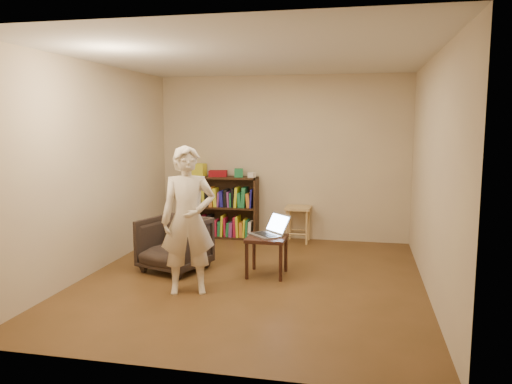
% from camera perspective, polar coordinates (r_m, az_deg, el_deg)
% --- Properties ---
extents(floor, '(4.50, 4.50, 0.00)m').
position_cam_1_polar(floor, '(6.05, -0.52, -10.01)').
color(floor, '#4C3318').
rests_on(floor, ground).
extents(ceiling, '(4.50, 4.50, 0.00)m').
position_cam_1_polar(ceiling, '(5.80, -0.55, 15.21)').
color(ceiling, silver).
rests_on(ceiling, wall_back).
extents(wall_back, '(4.00, 0.00, 4.00)m').
position_cam_1_polar(wall_back, '(7.99, 3.00, 3.88)').
color(wall_back, tan).
rests_on(wall_back, floor).
extents(wall_left, '(0.00, 4.50, 4.50)m').
position_cam_1_polar(wall_left, '(6.52, -17.97, 2.58)').
color(wall_left, tan).
rests_on(wall_left, floor).
extents(wall_right, '(0.00, 4.50, 4.50)m').
position_cam_1_polar(wall_right, '(5.70, 19.51, 1.78)').
color(wall_right, tan).
rests_on(wall_right, floor).
extents(bookshelf, '(1.20, 0.30, 1.00)m').
position_cam_1_polar(bookshelf, '(8.16, -3.98, -2.14)').
color(bookshelf, black).
rests_on(bookshelf, floor).
extents(box_yellow, '(0.26, 0.20, 0.20)m').
position_cam_1_polar(box_yellow, '(8.19, -6.67, 2.54)').
color(box_yellow, yellow).
rests_on(box_yellow, bookshelf).
extents(red_cloth, '(0.32, 0.26, 0.10)m').
position_cam_1_polar(red_cloth, '(8.09, -4.36, 2.13)').
color(red_cloth, maroon).
rests_on(red_cloth, bookshelf).
extents(box_green, '(0.16, 0.16, 0.13)m').
position_cam_1_polar(box_green, '(7.97, -1.99, 2.20)').
color(box_green, '#1E7244').
rests_on(box_green, bookshelf).
extents(box_white, '(0.12, 0.12, 0.08)m').
position_cam_1_polar(box_white, '(7.90, -0.48, 1.96)').
color(box_white, white).
rests_on(box_white, bookshelf).
extents(stool, '(0.39, 0.39, 0.56)m').
position_cam_1_polar(stool, '(7.84, 4.84, -2.46)').
color(stool, tan).
rests_on(stool, floor).
extents(armchair, '(0.92, 0.94, 0.68)m').
position_cam_1_polar(armchair, '(6.43, -9.30, -5.89)').
color(armchair, black).
rests_on(armchair, floor).
extents(side_table, '(0.47, 0.47, 0.49)m').
position_cam_1_polar(side_table, '(6.13, 1.24, -5.87)').
color(side_table, black).
rests_on(side_table, floor).
extents(laptop, '(0.55, 0.55, 0.26)m').
position_cam_1_polar(laptop, '(6.17, 1.59, -4.45)').
color(laptop, '#ABACB0').
rests_on(laptop, side_table).
extents(person, '(0.69, 0.56, 1.62)m').
position_cam_1_polar(person, '(5.49, -7.76, -3.23)').
color(person, beige).
rests_on(person, floor).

